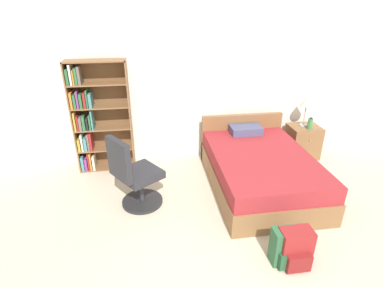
{
  "coord_description": "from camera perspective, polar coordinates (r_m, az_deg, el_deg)",
  "views": [
    {
      "loc": [
        -0.79,
        -1.56,
        2.5
      ],
      "look_at": [
        -0.27,
        1.98,
        0.8
      ],
      "focal_mm": 28.0,
      "sensor_mm": 36.0,
      "label": 1
    }
  ],
  "objects": [
    {
      "name": "table_lamp",
      "position": [
        5.4,
        21.08,
        7.61
      ],
      "size": [
        0.21,
        0.21,
        0.55
      ],
      "color": "#B2B2B7",
      "rests_on": "nightstand"
    },
    {
      "name": "backpack_green",
      "position": [
        3.44,
        17.8,
        -18.2
      ],
      "size": [
        0.34,
        0.24,
        0.41
      ],
      "color": "#2D603D",
      "rests_on": "ground_plane"
    },
    {
      "name": "bed",
      "position": [
        4.53,
        12.56,
        -4.55
      ],
      "size": [
        1.38,
        2.01,
        0.8
      ],
      "color": "brown",
      "rests_on": "ground_plane"
    },
    {
      "name": "nightstand",
      "position": [
        5.62,
        20.32,
        0.47
      ],
      "size": [
        0.51,
        0.46,
        0.57
      ],
      "color": "brown",
      "rests_on": "ground_plane"
    },
    {
      "name": "bookshelf",
      "position": [
        4.89,
        -18.04,
        4.77
      ],
      "size": [
        0.88,
        0.28,
        1.76
      ],
      "color": "brown",
      "rests_on": "ground_plane"
    },
    {
      "name": "office_chair",
      "position": [
        3.97,
        -10.97,
        -6.06
      ],
      "size": [
        0.72,
        0.7,
        1.03
      ],
      "color": "#232326",
      "rests_on": "ground_plane"
    },
    {
      "name": "backpack_red",
      "position": [
        3.43,
        19.04,
        -18.31
      ],
      "size": [
        0.33,
        0.26,
        0.43
      ],
      "color": "maroon",
      "rests_on": "ground_plane"
    },
    {
      "name": "water_bottle",
      "position": [
        5.4,
        21.57,
        3.64
      ],
      "size": [
        0.08,
        0.08,
        0.2
      ],
      "color": "#3F8C4C",
      "rests_on": "nightstand"
    },
    {
      "name": "wall_back",
      "position": [
        5.0,
        0.93,
        11.48
      ],
      "size": [
        9.0,
        0.06,
        2.6
      ],
      "color": "white",
      "rests_on": "ground_plane"
    }
  ]
}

